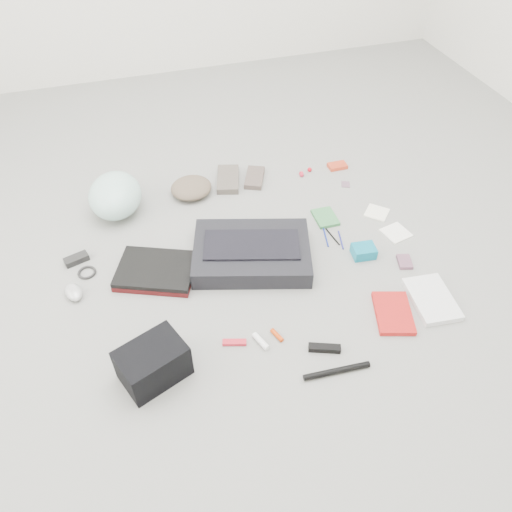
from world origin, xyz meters
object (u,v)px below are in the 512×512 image
object	(u,v)px
camera_bag	(153,363)
bike_helmet	(115,195)
messenger_bag	(252,253)
book_red	(393,313)
laptop	(156,269)
accordion_wallet	(364,251)

from	to	relation	value
camera_bag	bike_helmet	bearing A→B (deg)	70.17
messenger_bag	camera_bag	bearing A→B (deg)	-120.94
bike_helmet	book_red	distance (m)	1.38
laptop	bike_helmet	world-z (taller)	bike_helmet
messenger_bag	bike_helmet	bearing A→B (deg)	151.95
laptop	camera_bag	world-z (taller)	camera_bag
laptop	camera_bag	size ratio (longest dim) A/B	1.42
accordion_wallet	book_red	bearing A→B (deg)	-89.72
book_red	accordion_wallet	world-z (taller)	accordion_wallet
camera_bag	messenger_bag	bearing A→B (deg)	21.16
bike_helmet	accordion_wallet	distance (m)	1.19
messenger_bag	book_red	bearing A→B (deg)	-29.66
camera_bag	accordion_wallet	distance (m)	1.03
book_red	accordion_wallet	distance (m)	0.34
laptop	accordion_wallet	world-z (taller)	accordion_wallet
camera_bag	accordion_wallet	bearing A→B (deg)	-2.45
accordion_wallet	laptop	bearing A→B (deg)	176.35
camera_bag	accordion_wallet	xyz separation A→B (m)	(0.97, 0.34, -0.05)
book_red	bike_helmet	bearing A→B (deg)	152.04
messenger_bag	bike_helmet	size ratio (longest dim) A/B	1.62
messenger_bag	bike_helmet	world-z (taller)	bike_helmet
camera_bag	book_red	distance (m)	0.94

